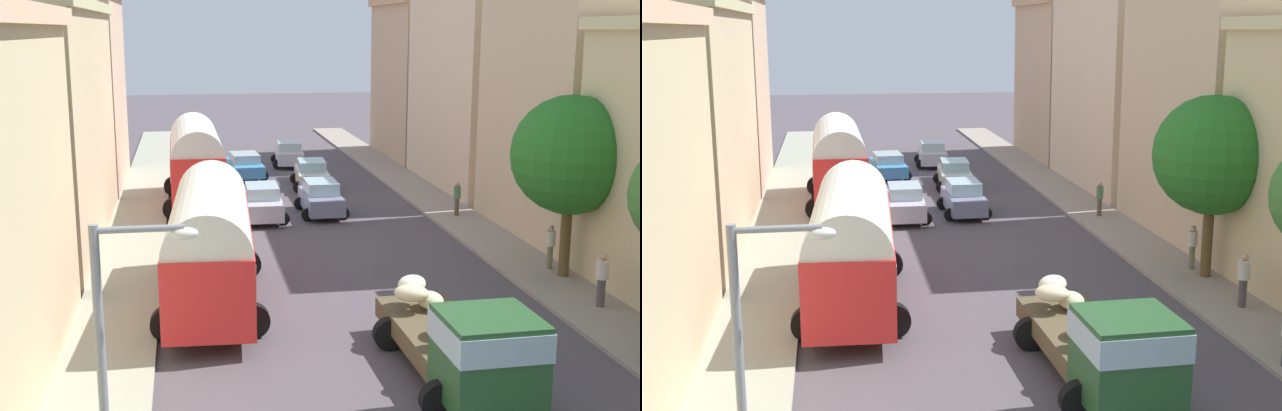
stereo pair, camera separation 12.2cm
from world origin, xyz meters
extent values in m
plane|color=#4F474E|center=(0.00, 27.00, 0.00)|extent=(154.00, 154.00, 0.00)
cube|color=#9E9F8B|center=(-7.25, 27.00, 0.07)|extent=(2.50, 70.00, 0.14)
cube|color=gray|center=(7.25, 27.00, 0.07)|extent=(2.50, 70.00, 0.14)
cube|color=beige|center=(-10.74, 26.14, 4.65)|extent=(4.47, 14.78, 9.30)
cube|color=#C6C290|center=(-10.74, 26.14, 9.50)|extent=(4.92, 14.78, 0.41)
cube|color=#D7B393|center=(-11.25, 38.81, 5.17)|extent=(5.49, 9.14, 10.33)
cube|color=#D0B38E|center=(10.51, 23.75, 5.96)|extent=(4.02, 9.32, 11.92)
cube|color=beige|center=(11.03, 34.93, 5.21)|extent=(5.06, 11.23, 10.42)
cube|color=tan|center=(11.08, 45.79, 5.09)|extent=(5.17, 9.85, 10.18)
cube|color=tan|center=(11.08, 45.79, 10.47)|extent=(5.68, 9.85, 0.57)
cube|color=red|center=(-4.36, 16.96, 1.63)|extent=(2.95, 9.32, 2.25)
cylinder|color=silver|center=(-4.36, 16.96, 2.75)|extent=(2.89, 9.13, 2.45)
cube|color=#99B7C6|center=(-4.36, 16.96, 2.12)|extent=(2.96, 8.58, 0.72)
cylinder|color=black|center=(-5.41, 19.87, 0.50)|extent=(1.00, 0.35, 1.00)
cylinder|color=black|center=(-3.04, 19.75, 0.50)|extent=(1.00, 0.35, 1.00)
cylinder|color=black|center=(-5.69, 14.17, 0.50)|extent=(1.00, 0.35, 1.00)
cylinder|color=black|center=(-3.32, 14.05, 0.50)|extent=(1.00, 0.35, 1.00)
cube|color=red|center=(-4.55, 32.20, 1.77)|extent=(2.53, 9.09, 2.54)
cylinder|color=silver|center=(-4.55, 32.20, 3.04)|extent=(2.48, 8.91, 2.39)
cube|color=#99B7C6|center=(-4.55, 32.20, 2.33)|extent=(2.57, 8.37, 0.81)
cylinder|color=black|center=(-5.74, 35.00, 0.50)|extent=(1.00, 0.35, 1.00)
cylinder|color=black|center=(-3.43, 35.02, 0.50)|extent=(1.00, 0.35, 1.00)
cylinder|color=black|center=(-5.68, 29.38, 0.50)|extent=(1.00, 0.35, 1.00)
cylinder|color=black|center=(-3.36, 29.40, 0.50)|extent=(1.00, 0.35, 1.00)
cube|color=#244E27|center=(1.44, 8.25, 1.45)|extent=(2.13, 2.16, 2.00)
cube|color=#99B7C6|center=(1.44, 8.25, 2.01)|extent=(2.18, 2.24, 0.64)
cube|color=brown|center=(1.36, 11.70, 0.73)|extent=(2.20, 4.85, 0.55)
ellipsoid|color=beige|center=(1.13, 10.77, 1.23)|extent=(0.87, 1.00, 0.46)
ellipsoid|color=beige|center=(1.53, 12.84, 1.24)|extent=(0.77, 0.96, 0.48)
ellipsoid|color=silver|center=(1.34, 10.17, 1.28)|extent=(0.91, 1.00, 0.55)
ellipsoid|color=silver|center=(1.09, 13.20, 1.62)|extent=(1.10, 1.02, 0.51)
ellipsoid|color=beige|center=(1.20, 10.05, 1.65)|extent=(0.86, 0.68, 0.54)
ellipsoid|color=beige|center=(0.94, 12.69, 1.53)|extent=(1.20, 1.11, 0.44)
cylinder|color=black|center=(2.48, 8.43, 0.45)|extent=(0.90, 0.32, 0.90)
cylinder|color=black|center=(0.40, 8.38, 0.45)|extent=(0.90, 0.32, 0.90)
cylinder|color=black|center=(2.38, 12.57, 0.45)|extent=(0.90, 0.32, 0.90)
cylinder|color=black|center=(0.30, 12.52, 0.45)|extent=(0.90, 0.32, 0.90)
cube|color=slate|center=(1.20, 29.23, 0.66)|extent=(1.65, 4.03, 0.77)
cube|color=#9FC3CE|center=(1.20, 29.23, 1.34)|extent=(1.45, 2.10, 0.59)
cylinder|color=black|center=(2.02, 27.99, 0.30)|extent=(0.60, 0.21, 0.60)
cylinder|color=black|center=(0.39, 27.98, 0.30)|extent=(0.60, 0.21, 0.60)
cylinder|color=black|center=(2.01, 30.48, 0.30)|extent=(0.60, 0.21, 0.60)
cylinder|color=black|center=(0.38, 30.48, 0.30)|extent=(0.60, 0.21, 0.60)
cube|color=silver|center=(1.79, 35.90, 0.65)|extent=(1.92, 4.28, 0.75)
cube|color=#93BFC4|center=(1.79, 35.90, 1.28)|extent=(1.59, 2.26, 0.52)
cylinder|color=black|center=(2.53, 34.55, 0.30)|extent=(0.60, 0.21, 0.60)
cylinder|color=black|center=(0.89, 34.66, 0.30)|extent=(0.60, 0.21, 0.60)
cylinder|color=black|center=(2.70, 37.14, 0.30)|extent=(0.60, 0.21, 0.60)
cylinder|color=black|center=(1.06, 37.25, 0.30)|extent=(0.60, 0.21, 0.60)
cube|color=silver|center=(1.50, 43.39, 0.65)|extent=(1.84, 3.79, 0.77)
cube|color=#A2BFBF|center=(1.50, 43.39, 1.30)|extent=(1.55, 2.00, 0.53)
cylinder|color=black|center=(2.26, 42.20, 0.30)|extent=(0.60, 0.21, 0.60)
cylinder|color=black|center=(0.62, 42.28, 0.30)|extent=(0.60, 0.21, 0.60)
cylinder|color=black|center=(2.38, 44.49, 0.30)|extent=(0.60, 0.21, 0.60)
cylinder|color=black|center=(0.74, 44.58, 0.30)|extent=(0.60, 0.21, 0.60)
cube|color=silver|center=(-1.64, 28.72, 0.66)|extent=(1.71, 4.26, 0.79)
cube|color=#A2BCC5|center=(-1.64, 28.72, 1.33)|extent=(1.48, 2.22, 0.56)
cylinder|color=black|center=(-2.44, 30.04, 0.30)|extent=(0.60, 0.21, 0.60)
cylinder|color=black|center=(-0.79, 30.02, 0.30)|extent=(0.60, 0.21, 0.60)
cylinder|color=black|center=(-2.48, 27.42, 0.30)|extent=(0.60, 0.21, 0.60)
cylinder|color=black|center=(-0.83, 27.40, 0.30)|extent=(0.60, 0.21, 0.60)
cube|color=#3988C3|center=(-1.61, 39.69, 0.60)|extent=(2.07, 4.50, 0.67)
cube|color=#9CBABD|center=(-1.61, 39.69, 1.20)|extent=(1.71, 2.39, 0.51)
cylinder|color=black|center=(-2.59, 40.98, 0.30)|extent=(0.60, 0.21, 0.60)
cylinder|color=black|center=(-0.84, 41.11, 0.30)|extent=(0.60, 0.21, 0.60)
cylinder|color=black|center=(-2.39, 38.27, 0.30)|extent=(0.60, 0.21, 0.60)
cylinder|color=black|center=(-0.64, 38.40, 0.30)|extent=(0.60, 0.21, 0.60)
cylinder|color=#6E7554|center=(7.80, 18.65, 0.07)|extent=(0.18, 0.18, 0.14)
cylinder|color=#6E7554|center=(7.80, 18.65, 0.57)|extent=(0.30, 0.30, 0.85)
cylinder|color=beige|center=(7.80, 18.65, 1.26)|extent=(0.46, 0.46, 0.54)
sphere|color=tan|center=(7.80, 18.65, 1.63)|extent=(0.21, 0.21, 0.21)
cylinder|color=#504A4D|center=(7.57, 14.51, 0.07)|extent=(0.22, 0.22, 0.14)
cylinder|color=#504A4D|center=(7.57, 14.51, 0.59)|extent=(0.33, 0.33, 0.90)
cylinder|color=silver|center=(7.57, 14.51, 1.33)|extent=(0.52, 0.52, 0.59)
sphere|color=tan|center=(7.57, 14.51, 1.74)|extent=(0.21, 0.21, 0.21)
cylinder|color=brown|center=(7.29, 27.41, 0.07)|extent=(0.18, 0.18, 0.14)
cylinder|color=brown|center=(7.29, 27.41, 0.54)|extent=(0.26, 0.26, 0.81)
cylinder|color=#507753|center=(7.29, 27.41, 1.23)|extent=(0.40, 0.40, 0.57)
sphere|color=#D39889|center=(7.29, 27.41, 1.62)|extent=(0.22, 0.22, 0.22)
cylinder|color=gray|center=(-6.50, 4.97, 2.80)|extent=(0.16, 0.16, 5.60)
cylinder|color=gray|center=(-5.79, 4.97, 5.50)|extent=(1.42, 0.11, 0.11)
ellipsoid|color=silver|center=(-5.08, 4.97, 5.40)|extent=(0.44, 0.28, 0.20)
cylinder|color=brown|center=(7.90, 17.75, 1.45)|extent=(0.37, 0.37, 2.89)
sphere|color=#266F23|center=(7.90, 17.75, 4.42)|extent=(4.09, 4.09, 4.09)
camera|label=1|loc=(-5.02, -7.82, 8.59)|focal=45.62mm
camera|label=2|loc=(-4.90, -7.84, 8.59)|focal=45.62mm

